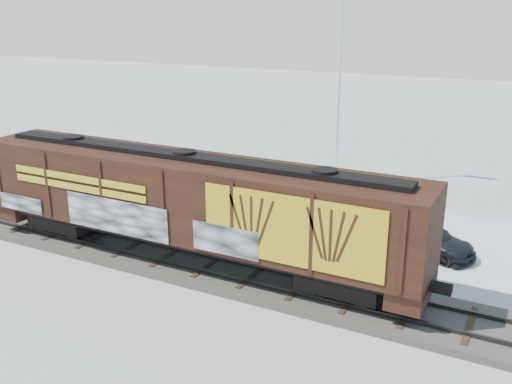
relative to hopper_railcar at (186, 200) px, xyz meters
The scene contains 8 objects.
ground 4.18m from the hopper_railcar, ahead, with size 500.00×500.00×0.00m, color white.
rail_track 4.08m from the hopper_railcar, ahead, with size 50.00×3.40×0.43m.
parking_strip 8.59m from the hopper_railcar, 67.98° to the left, with size 40.00×8.00×0.03m, color white.
hopper_railcar is the anchor object (origin of this frame).
flagpole 14.27m from the hopper_railcar, 84.48° to the left, with size 2.30×0.90×12.92m.
car_silver 9.62m from the hopper_railcar, 137.05° to the left, with size 1.64×4.08×1.39m, color silver.
car_white 8.32m from the hopper_railcar, 82.93° to the left, with size 1.46×4.17×1.38m, color silver.
car_dark 10.52m from the hopper_railcar, 35.55° to the left, with size 1.77×4.36×1.26m, color black.
Camera 1 is at (9.41, -17.76, 10.10)m, focal length 40.00 mm.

